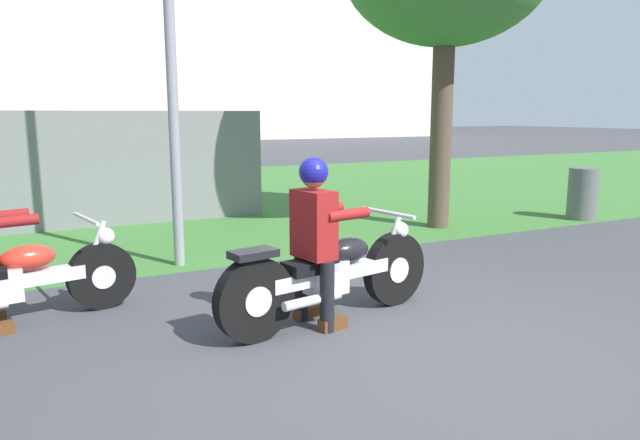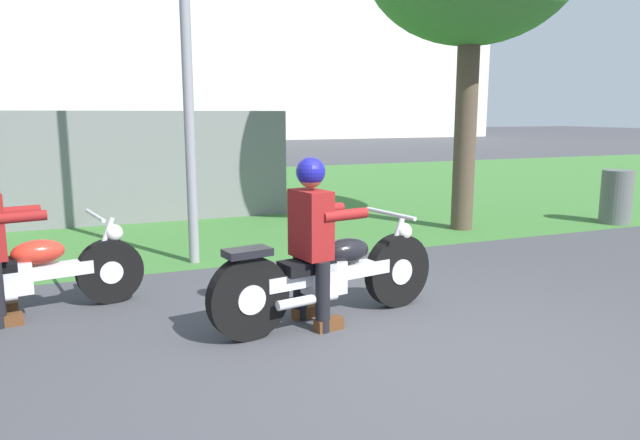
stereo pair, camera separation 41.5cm
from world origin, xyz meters
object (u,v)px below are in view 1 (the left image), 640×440
(motorcycle_lead, at_px, (331,275))
(rider_lead, at_px, (315,229))
(trash_can, at_px, (583,194))
(motorcycle_follow, at_px, (7,282))

(motorcycle_lead, xyz_separation_m, rider_lead, (-0.17, -0.03, 0.42))
(trash_can, bearing_deg, rider_lead, -158.15)
(rider_lead, xyz_separation_m, motorcycle_follow, (-2.30, 1.13, -0.45))
(rider_lead, bearing_deg, motorcycle_follow, 143.00)
(motorcycle_follow, bearing_deg, rider_lead, -37.00)
(motorcycle_follow, bearing_deg, trash_can, -1.60)
(motorcycle_lead, relative_size, motorcycle_follow, 1.01)
(motorcycle_lead, distance_m, rider_lead, 0.46)
(motorcycle_lead, height_order, trash_can, motorcycle_lead)
(motorcycle_follow, xyz_separation_m, trash_can, (8.55, 1.37, 0.05))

